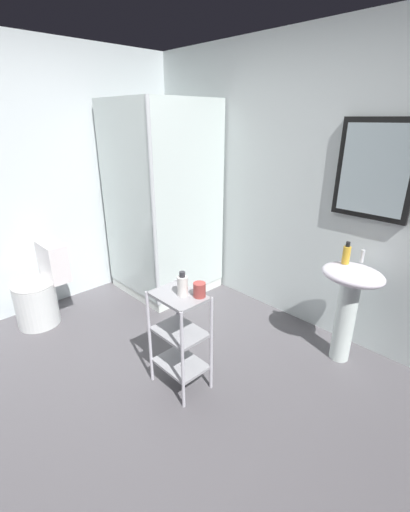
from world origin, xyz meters
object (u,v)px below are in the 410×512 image
at_px(lotion_bottle_white, 182,285).
at_px(rinse_cup, 199,290).
at_px(toilet, 41,292).
at_px(storage_cart, 180,333).
at_px(hand_soap_bottle, 346,254).
at_px(shower_stall, 164,252).
at_px(pedestal_sink, 349,294).

xyz_separation_m(lotion_bottle_white, rinse_cup, (0.09, 0.07, -0.02)).
distance_m(toilet, storage_cart, 1.61).
xyz_separation_m(hand_soap_bottle, rinse_cup, (-0.47, -1.05, -0.09)).
bearing_deg(rinse_cup, hand_soap_bottle, 65.72).
bearing_deg(shower_stall, pedestal_sink, 8.67).
relative_size(storage_cart, rinse_cup, 7.62).
bearing_deg(rinse_cup, storage_cart, -143.74).
relative_size(shower_stall, rinse_cup, 20.58).
bearing_deg(lotion_bottle_white, rinse_cup, 37.08).
relative_size(hand_soap_bottle, lotion_bottle_white, 1.01).
xyz_separation_m(storage_cart, rinse_cup, (0.11, 0.08, 0.35)).
bearing_deg(rinse_cup, pedestal_sink, 62.14).
bearing_deg(storage_cart, lotion_bottle_white, 33.12).
relative_size(shower_stall, toilet, 2.63).
relative_size(storage_cart, hand_soap_bottle, 4.35).
xyz_separation_m(shower_stall, lotion_bottle_white, (1.28, -0.82, 0.35)).
relative_size(pedestal_sink, storage_cart, 1.09).
distance_m(hand_soap_bottle, rinse_cup, 1.16).
xyz_separation_m(toilet, rinse_cup, (1.67, 0.48, 0.47)).
bearing_deg(lotion_bottle_white, shower_stall, 147.58).
height_order(hand_soap_bottle, rinse_cup, hand_soap_bottle).
distance_m(hand_soap_bottle, lotion_bottle_white, 1.26).
xyz_separation_m(pedestal_sink, storage_cart, (-0.66, -1.12, -0.14)).
relative_size(shower_stall, hand_soap_bottle, 11.76).
distance_m(shower_stall, pedestal_sink, 1.95).
bearing_deg(toilet, pedestal_sink, 34.41).
xyz_separation_m(toilet, hand_soap_bottle, (2.14, 1.53, 0.57)).
bearing_deg(lotion_bottle_white, pedestal_sink, 60.01).
relative_size(pedestal_sink, hand_soap_bottle, 4.76).
bearing_deg(pedestal_sink, toilet, -145.59).
bearing_deg(hand_soap_bottle, storage_cart, -117.39).
bearing_deg(pedestal_sink, hand_soap_bottle, 171.78).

